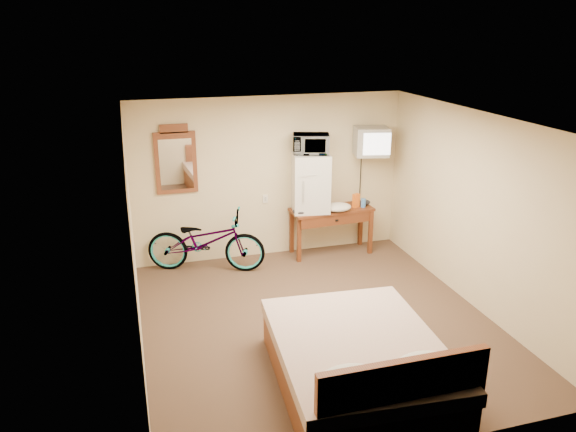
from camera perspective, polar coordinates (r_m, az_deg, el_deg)
The scene contains 13 objects.
room at distance 6.55m, azimuth 3.19°, elevation -1.19°, with size 4.60×4.64×2.50m.
desk at distance 8.83m, azimuth 4.51°, elevation -0.07°, with size 1.31×0.56×0.75m.
mini_fridge at distance 8.59m, azimuth 2.30°, elevation 3.44°, with size 0.63×0.61×0.90m.
microwave at distance 8.45m, azimuth 2.36°, elevation 7.33°, with size 0.53×0.36×0.30m, color silver.
snack_bag at distance 8.89m, azimuth 6.93°, elevation 1.58°, with size 0.11×0.06×0.22m, color orange.
blue_cup at distance 8.92m, azimuth 7.65°, elevation 1.33°, with size 0.08×0.08×0.14m, color #3E7CD6.
cloth_cream at distance 8.69m, azimuth 5.11°, elevation 0.90°, with size 0.41×0.32×0.13m, color beige.
cloth_dark_a at distance 8.52m, azimuth 1.31°, elevation 0.49°, with size 0.25×0.19×0.10m, color black.
cloth_dark_b at distance 9.04m, azimuth 7.78°, elevation 1.38°, with size 0.19×0.15×0.08m, color black.
crt_television at distance 8.77m, azimuth 8.44°, elevation 7.51°, with size 0.58×0.63×0.44m.
wall_mirror at distance 8.30m, azimuth -11.33°, elevation 5.56°, with size 0.60×0.04×1.02m.
bicycle at distance 8.37m, azimuth -8.34°, elevation -2.54°, with size 0.61×1.75×0.92m, color black.
bed at distance 5.84m, azimuth 7.31°, elevation -14.63°, with size 1.74×2.22×0.90m.
Camera 1 is at (-2.07, -5.78, 3.52)m, focal length 35.00 mm.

